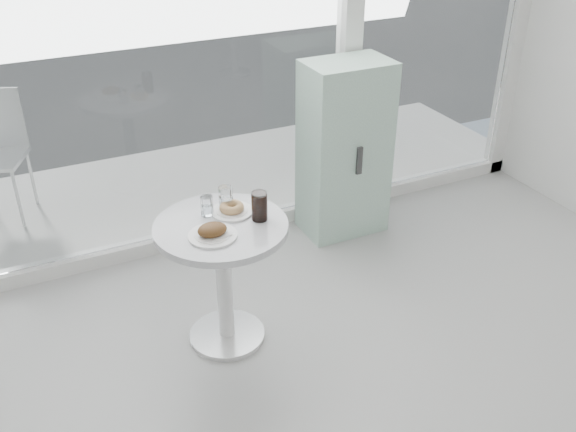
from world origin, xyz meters
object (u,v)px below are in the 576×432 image
mint_cabinet (344,150)px  plate_fritter (213,232)px  water_tumbler_b (226,199)px  water_tumbler_a (207,207)px  main_table (223,259)px  cola_glass (259,207)px  plate_donut (232,209)px

mint_cabinet → plate_fritter: bearing=-144.9°
water_tumbler_b → plate_fritter: bearing=-123.7°
mint_cabinet → water_tumbler_a: size_ratio=11.51×
main_table → cola_glass: cola_glass is taller
plate_donut → water_tumbler_a: 0.14m
plate_donut → main_table: bearing=-137.1°
mint_cabinet → plate_fritter: (-1.31, -0.91, 0.16)m
water_tumbler_a → water_tumbler_b: bearing=12.5°
mint_cabinet → water_tumbler_b: mint_cabinet is taller
main_table → plate_donut: plate_donut is taller
main_table → water_tumbler_a: size_ratio=6.96×
plate_fritter → cola_glass: cola_glass is taller
plate_donut → mint_cabinet: bearing=32.5°
cola_glass → water_tumbler_b: bearing=121.0°
main_table → water_tumbler_a: water_tumbler_a is taller
plate_fritter → water_tumbler_b: size_ratio=1.99×
plate_fritter → plate_donut: bearing=47.0°
water_tumbler_b → water_tumbler_a: bearing=-167.5°
main_table → cola_glass: size_ratio=4.71×
mint_cabinet → water_tumbler_a: mint_cabinet is taller
plate_donut → cola_glass: bearing=-51.7°
plate_donut → water_tumbler_a: size_ratio=2.10×
mint_cabinet → cola_glass: mint_cabinet is taller
water_tumbler_a → cola_glass: 0.29m
main_table → mint_cabinet: mint_cabinet is taller
mint_cabinet → plate_fritter: size_ratio=5.00×
water_tumbler_a → mint_cabinet: bearing=28.6°
plate_fritter → plate_donut: size_ratio=1.10×
plate_fritter → water_tumbler_b: (0.17, 0.25, 0.03)m
plate_fritter → plate_donut: (0.18, 0.19, -0.01)m
main_table → water_tumbler_b: water_tumbler_b is taller
plate_fritter → main_table: bearing=51.7°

